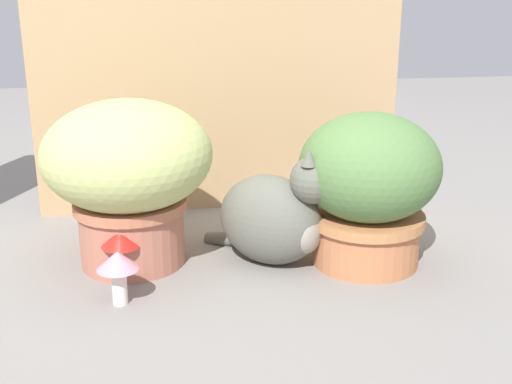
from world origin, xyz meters
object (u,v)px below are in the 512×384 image
object	(u,v)px
leafy_planter	(368,185)
mushroom_ornament_pink	(118,266)
grass_planter	(128,172)
cat	(276,216)
mushroom_ornament_red	(121,241)

from	to	relation	value
leafy_planter	mushroom_ornament_pink	xyz separation A→B (m)	(-0.58, -0.13, -0.11)
grass_planter	mushroom_ornament_pink	size ratio (longest dim) A/B	3.32
grass_planter	leafy_planter	xyz separation A→B (m)	(0.56, -0.09, -0.03)
cat	mushroom_ornament_red	distance (m)	0.37
leafy_planter	grass_planter	bearing A→B (deg)	170.88
mushroom_ornament_red	mushroom_ornament_pink	size ratio (longest dim) A/B	1.13
cat	mushroom_ornament_pink	xyz separation A→B (m)	(-0.37, -0.15, -0.03)
grass_planter	leafy_planter	bearing A→B (deg)	-9.12
grass_planter	leafy_planter	size ratio (longest dim) A/B	1.08
cat	mushroom_ornament_pink	distance (m)	0.40
grass_planter	cat	distance (m)	0.37
leafy_planter	mushroom_ornament_red	xyz separation A→B (m)	(-0.58, -0.02, -0.10)
mushroom_ornament_pink	cat	bearing A→B (deg)	22.64
cat	mushroom_ornament_red	size ratio (longest dim) A/B	2.35
cat	mushroom_ornament_pink	world-z (taller)	cat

